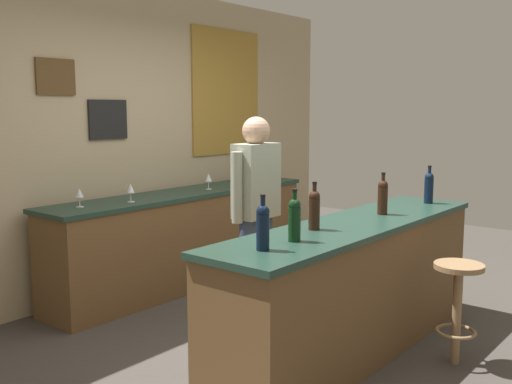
{
  "coord_description": "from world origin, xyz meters",
  "views": [
    {
      "loc": [
        -3.44,
        -2.35,
        1.68
      ],
      "look_at": [
        -0.01,
        0.45,
        1.05
      ],
      "focal_mm": 41.33,
      "sensor_mm": 36.0,
      "label": 1
    }
  ],
  "objects_px": {
    "wine_bottle_e": "(429,187)",
    "wine_glass_b": "(131,189)",
    "bar_stool": "(458,296)",
    "wine_bottle_b": "(294,218)",
    "wine_glass_e": "(268,169)",
    "wine_bottle_c": "(314,208)",
    "wine_bottle_a": "(263,226)",
    "wine_glass_d": "(253,171)",
    "wine_bottle_d": "(383,196)",
    "bartender": "(256,207)",
    "coffee_mug": "(261,176)",
    "wine_glass_c": "(208,178)",
    "wine_glass_a": "(79,193)"
  },
  "relations": [
    {
      "from": "wine_glass_a",
      "to": "wine_glass_c",
      "type": "bearing_deg",
      "value": -3.03
    },
    {
      "from": "bartender",
      "to": "wine_bottle_a",
      "type": "distance_m",
      "value": 1.3
    },
    {
      "from": "wine_bottle_c",
      "to": "wine_bottle_e",
      "type": "bearing_deg",
      "value": -5.35
    },
    {
      "from": "wine_bottle_c",
      "to": "wine_glass_d",
      "type": "xyz_separation_m",
      "value": [
        1.83,
        2.01,
        -0.05
      ]
    },
    {
      "from": "bar_stool",
      "to": "wine_glass_d",
      "type": "xyz_separation_m",
      "value": [
        1.18,
        2.71,
        0.55
      ]
    },
    {
      "from": "bartender",
      "to": "bar_stool",
      "type": "xyz_separation_m",
      "value": [
        0.3,
        -1.45,
        -0.48
      ]
    },
    {
      "from": "wine_bottle_b",
      "to": "wine_bottle_d",
      "type": "height_order",
      "value": "same"
    },
    {
      "from": "bar_stool",
      "to": "coffee_mug",
      "type": "xyz_separation_m",
      "value": [
        1.29,
        2.69,
        0.49
      ]
    },
    {
      "from": "wine_bottle_a",
      "to": "wine_bottle_e",
      "type": "relative_size",
      "value": 1.0
    },
    {
      "from": "wine_glass_c",
      "to": "coffee_mug",
      "type": "bearing_deg",
      "value": 5.19
    },
    {
      "from": "wine_bottle_e",
      "to": "wine_glass_a",
      "type": "bearing_deg",
      "value": 130.66
    },
    {
      "from": "wine_bottle_b",
      "to": "wine_glass_d",
      "type": "height_order",
      "value": "wine_bottle_b"
    },
    {
      "from": "bartender",
      "to": "wine_glass_e",
      "type": "height_order",
      "value": "bartender"
    },
    {
      "from": "wine_glass_d",
      "to": "coffee_mug",
      "type": "bearing_deg",
      "value": -7.24
    },
    {
      "from": "wine_bottle_e",
      "to": "wine_glass_b",
      "type": "height_order",
      "value": "wine_bottle_e"
    },
    {
      "from": "wine_glass_b",
      "to": "wine_glass_e",
      "type": "relative_size",
      "value": 1.0
    },
    {
      "from": "wine_bottle_a",
      "to": "wine_glass_a",
      "type": "distance_m",
      "value": 2.09
    },
    {
      "from": "wine_glass_b",
      "to": "wine_glass_d",
      "type": "height_order",
      "value": "same"
    },
    {
      "from": "bartender",
      "to": "wine_bottle_c",
      "type": "distance_m",
      "value": 0.84
    },
    {
      "from": "wine_glass_a",
      "to": "wine_glass_b",
      "type": "bearing_deg",
      "value": -14.41
    },
    {
      "from": "wine_bottle_a",
      "to": "wine_bottle_e",
      "type": "xyz_separation_m",
      "value": [
        2.09,
        -0.05,
        0.0
      ]
    },
    {
      "from": "bar_stool",
      "to": "wine_bottle_a",
      "type": "bearing_deg",
      "value": 154.58
    },
    {
      "from": "bar_stool",
      "to": "coffee_mug",
      "type": "height_order",
      "value": "coffee_mug"
    },
    {
      "from": "bar_stool",
      "to": "wine_bottle_b",
      "type": "distance_m",
      "value": 1.31
    },
    {
      "from": "wine_bottle_c",
      "to": "wine_bottle_d",
      "type": "xyz_separation_m",
      "value": [
        0.76,
        -0.08,
        0.0
      ]
    },
    {
      "from": "bar_stool",
      "to": "wine_glass_e",
      "type": "height_order",
      "value": "wine_glass_e"
    },
    {
      "from": "wine_bottle_a",
      "to": "wine_glass_b",
      "type": "bearing_deg",
      "value": 70.7
    },
    {
      "from": "wine_bottle_e",
      "to": "coffee_mug",
      "type": "height_order",
      "value": "wine_bottle_e"
    },
    {
      "from": "wine_bottle_c",
      "to": "wine_bottle_b",
      "type": "bearing_deg",
      "value": -164.74
    },
    {
      "from": "wine_glass_d",
      "to": "wine_bottle_d",
      "type": "bearing_deg",
      "value": -117.07
    },
    {
      "from": "bar_stool",
      "to": "wine_bottle_b",
      "type": "height_order",
      "value": "wine_bottle_b"
    },
    {
      "from": "bar_stool",
      "to": "wine_glass_a",
      "type": "height_order",
      "value": "wine_glass_a"
    },
    {
      "from": "bar_stool",
      "to": "wine_glass_d",
      "type": "height_order",
      "value": "wine_glass_d"
    },
    {
      "from": "bartender",
      "to": "wine_bottle_d",
      "type": "xyz_separation_m",
      "value": [
        0.41,
        -0.84,
        0.12
      ]
    },
    {
      "from": "wine_bottle_c",
      "to": "wine_glass_b",
      "type": "distance_m",
      "value": 1.88
    },
    {
      "from": "wine_glass_b",
      "to": "coffee_mug",
      "type": "distance_m",
      "value": 1.89
    },
    {
      "from": "wine_glass_d",
      "to": "wine_glass_e",
      "type": "relative_size",
      "value": 1.0
    },
    {
      "from": "wine_glass_e",
      "to": "coffee_mug",
      "type": "distance_m",
      "value": 0.13
    },
    {
      "from": "wine_bottle_e",
      "to": "wine_glass_d",
      "type": "bearing_deg",
      "value": 80.05
    },
    {
      "from": "wine_glass_c",
      "to": "wine_bottle_c",
      "type": "bearing_deg",
      "value": -118.42
    },
    {
      "from": "bar_stool",
      "to": "wine_glass_a",
      "type": "relative_size",
      "value": 4.39
    },
    {
      "from": "bar_stool",
      "to": "wine_bottle_d",
      "type": "relative_size",
      "value": 2.22
    },
    {
      "from": "wine_glass_b",
      "to": "wine_glass_d",
      "type": "distance_m",
      "value": 1.78
    },
    {
      "from": "wine_bottle_b",
      "to": "wine_glass_c",
      "type": "height_order",
      "value": "wine_bottle_b"
    },
    {
      "from": "wine_bottle_e",
      "to": "wine_glass_e",
      "type": "xyz_separation_m",
      "value": [
        0.6,
        2.11,
        -0.05
      ]
    },
    {
      "from": "wine_bottle_c",
      "to": "wine_glass_b",
      "type": "bearing_deg",
      "value": 88.26
    },
    {
      "from": "wine_glass_e",
      "to": "wine_glass_b",
      "type": "bearing_deg",
      "value": -177.14
    },
    {
      "from": "wine_glass_b",
      "to": "wine_glass_c",
      "type": "distance_m",
      "value": 0.98
    },
    {
      "from": "bartender",
      "to": "wine_glass_a",
      "type": "distance_m",
      "value": 1.42
    },
    {
      "from": "bartender",
      "to": "wine_glass_e",
      "type": "relative_size",
      "value": 10.45
    }
  ]
}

